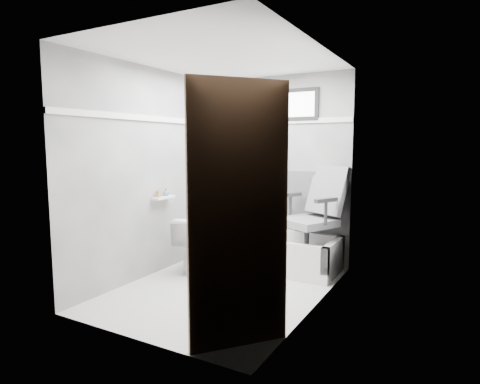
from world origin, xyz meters
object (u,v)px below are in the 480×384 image
Objects in this scene: soap_bottle_a at (158,193)px; office_chair at (307,215)px; door at (250,227)px; bathtub at (277,251)px; toilet at (196,244)px; soap_bottle_b at (166,192)px.

office_chair is at bearing 29.77° from soap_bottle_a.
soap_bottle_a is (-1.92, 1.36, -0.03)m from door.
bathtub is 1.29× the size of office_chair.
toilet is 6.71× the size of soap_bottle_b.
office_chair is 10.30× the size of soap_bottle_a.
soap_bottle_b is at bearing 90.00° from soap_bottle_a.
bathtub is 1.61m from soap_bottle_a.
office_chair is (0.38, 0.01, 0.49)m from bathtub.
soap_bottle_a is at bearing 144.77° from door.
toilet is 0.77m from soap_bottle_a.
bathtub is at bearing -156.51° from toilet.
office_chair is 1.38m from toilet.
office_chair reaches higher than soap_bottle_b.
soap_bottle_b is at bearing 15.74° from toilet.
office_chair is 11.70× the size of soap_bottle_b.
toilet is at bearing 26.43° from soap_bottle_b.
door is 17.70× the size of soap_bottle_a.
toilet reaches higher than bathtub.
door reaches higher than toilet.
bathtub is 13.27× the size of soap_bottle_a.
office_chair is at bearing -165.28° from toilet.
toilet is 5.91× the size of soap_bottle_a.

